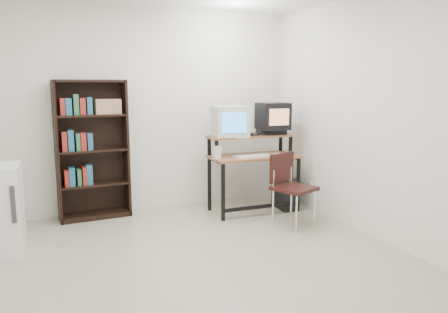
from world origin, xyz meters
name	(u,v)px	position (x,y,z in m)	size (l,w,h in m)	color
floor	(196,264)	(0.00, 0.00, -0.01)	(4.00, 4.00, 0.01)	#AFA891
back_wall	(145,111)	(0.00, 2.00, 1.30)	(4.00, 0.01, 2.60)	white
front_wall	(337,158)	(0.00, -2.00, 1.30)	(4.00, 0.01, 2.60)	white
right_wall	(376,117)	(2.00, 0.00, 1.30)	(0.01, 4.00, 2.60)	white
computer_desk	(253,159)	(1.25, 1.36, 0.68)	(1.13, 0.58, 0.98)	#995932
crt_monitor	(230,121)	(0.98, 1.49, 1.17)	(0.47, 0.47, 0.40)	beige
vcr	(271,132)	(1.56, 1.46, 1.01)	(0.36, 0.26, 0.08)	black
crt_tv	(273,116)	(1.56, 1.43, 1.22)	(0.38, 0.38, 0.35)	black
cd_spindle	(254,135)	(1.27, 1.39, 0.99)	(0.12, 0.12, 0.05)	#26262B
keyboard	(253,157)	(1.18, 1.23, 0.74)	(0.47, 0.21, 0.04)	beige
mousepad	(278,156)	(1.56, 1.25, 0.72)	(0.22, 0.18, 0.01)	black
mouse	(277,154)	(1.55, 1.25, 0.74)	(0.10, 0.06, 0.03)	white
desk_speaker	(217,153)	(0.72, 1.30, 0.80)	(0.08, 0.07, 0.17)	beige
pc_tower	(285,192)	(1.70, 1.31, 0.21)	(0.20, 0.45, 0.42)	black
school_chair	(289,182)	(1.38, 0.67, 0.52)	(0.54, 0.54, 0.84)	black
bookshelf	(92,148)	(-0.69, 1.85, 0.87)	(0.86, 0.33, 1.69)	black
wall_outlet	(310,186)	(1.99, 1.15, 0.30)	(0.02, 0.08, 0.12)	beige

